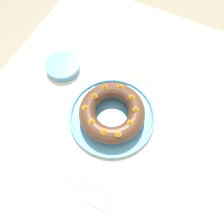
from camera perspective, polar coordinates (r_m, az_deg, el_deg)
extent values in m
plane|color=gray|center=(1.56, 0.65, -12.18)|extent=(8.00, 8.00, 0.00)
cube|color=beige|center=(0.88, 1.12, -2.60)|extent=(1.30, 1.12, 0.03)
cylinder|color=brown|center=(1.60, -6.28, 17.65)|extent=(0.06, 0.06, 0.69)
cylinder|color=#518EB2|center=(0.87, 0.00, -1.26)|extent=(0.33, 0.33, 0.01)
torus|color=#518EB2|center=(0.86, 0.00, -1.05)|extent=(0.34, 0.34, 0.01)
torus|color=#4C2D1E|center=(0.83, 0.00, 0.00)|extent=(0.25, 0.25, 0.07)
cone|color=orange|center=(0.77, -5.43, -2.28)|extent=(0.03, 0.03, 0.02)
cone|color=orange|center=(0.76, -2.13, -4.92)|extent=(0.03, 0.03, 0.02)
cone|color=orange|center=(0.75, 1.67, -5.56)|extent=(0.03, 0.03, 0.02)
cone|color=orange|center=(0.77, 4.86, -2.58)|extent=(0.03, 0.03, 0.02)
cone|color=orange|center=(0.79, 6.27, 0.83)|extent=(0.03, 0.03, 0.02)
cone|color=orange|center=(0.82, 5.26, 4.11)|extent=(0.03, 0.03, 0.02)
cone|color=orange|center=(0.84, 2.15, 6.97)|extent=(0.03, 0.03, 0.02)
cone|color=orange|center=(0.83, -1.90, 6.77)|extent=(0.03, 0.03, 0.02)
cone|color=orange|center=(0.82, -4.65, 4.47)|extent=(0.03, 0.03, 0.02)
cone|color=orange|center=(0.80, -7.11, 1.39)|extent=(0.03, 0.03, 0.02)
cube|color=white|center=(0.81, -4.41, -20.07)|extent=(0.01, 0.13, 0.01)
cube|color=silver|center=(0.82, -10.42, -16.91)|extent=(0.02, 0.05, 0.01)
cube|color=white|center=(0.80, -3.60, -23.09)|extent=(0.02, 0.09, 0.01)
cube|color=silver|center=(0.82, -10.26, -19.65)|extent=(0.02, 0.11, 0.00)
cube|color=white|center=(0.81, -2.11, -18.80)|extent=(0.02, 0.07, 0.01)
cube|color=silver|center=(0.82, -7.37, -16.16)|extent=(0.02, 0.09, 0.00)
cylinder|color=#518EB2|center=(1.00, -12.67, 11.62)|extent=(0.15, 0.15, 0.03)
cube|color=beige|center=(1.01, 7.91, 12.29)|extent=(0.18, 0.14, 0.00)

